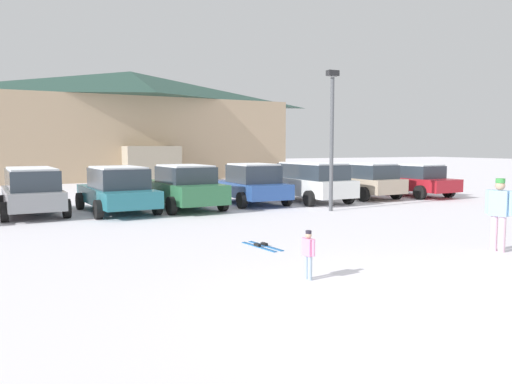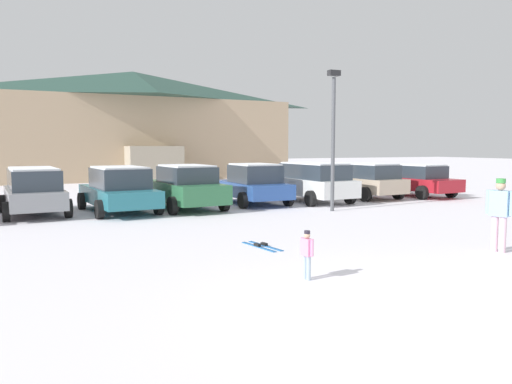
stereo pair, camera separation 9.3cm
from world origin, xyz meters
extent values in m
plane|color=white|center=(0.00, 0.00, 0.00)|extent=(160.00, 160.00, 0.00)
cube|color=tan|center=(2.46, 33.27, 2.90)|extent=(22.02, 10.25, 5.79)
pyramid|color=#25443A|center=(2.46, 33.27, 6.92)|extent=(22.64, 10.87, 2.25)
cube|color=tan|center=(2.63, 27.58, 1.20)|extent=(3.65, 1.91, 2.40)
cube|color=gray|center=(-4.99, 13.28, 0.62)|extent=(2.02, 4.27, 0.61)
cube|color=#2D3842|center=(-4.99, 13.20, 1.26)|extent=(1.74, 3.26, 0.67)
cube|color=white|center=(-4.99, 13.20, 1.62)|extent=(1.62, 3.09, 0.06)
cylinder|color=black|center=(-6.02, 14.50, 0.32)|extent=(0.26, 0.65, 0.64)
cylinder|color=black|center=(-4.15, 14.63, 0.32)|extent=(0.26, 0.65, 0.64)
cylinder|color=black|center=(-5.83, 11.93, 0.32)|extent=(0.26, 0.65, 0.64)
cylinder|color=black|center=(-3.97, 12.06, 0.32)|extent=(0.26, 0.65, 0.64)
cube|color=teal|center=(-2.20, 12.87, 0.61)|extent=(2.30, 4.86, 0.58)
cube|color=#2D3842|center=(-2.17, 12.63, 1.25)|extent=(1.87, 2.59, 0.71)
cube|color=white|center=(-2.17, 12.63, 1.63)|extent=(1.75, 2.46, 0.06)
cylinder|color=black|center=(-3.34, 14.23, 0.32)|extent=(0.28, 0.66, 0.64)
cylinder|color=black|center=(-1.33, 14.41, 0.32)|extent=(0.28, 0.66, 0.64)
cylinder|color=black|center=(-3.06, 11.32, 0.32)|extent=(0.28, 0.66, 0.64)
cylinder|color=black|center=(-1.06, 11.51, 0.32)|extent=(0.28, 0.66, 0.64)
cube|color=#307047|center=(0.28, 12.77, 0.67)|extent=(2.21, 4.58, 0.70)
cube|color=#2D3842|center=(0.29, 12.54, 1.32)|extent=(1.81, 2.44, 0.61)
cube|color=white|center=(0.29, 12.54, 1.66)|extent=(1.69, 2.31, 0.06)
cylinder|color=black|center=(-0.83, 14.06, 0.32)|extent=(0.27, 0.66, 0.64)
cylinder|color=black|center=(1.16, 14.22, 0.32)|extent=(0.27, 0.66, 0.64)
cylinder|color=black|center=(-0.61, 11.31, 0.32)|extent=(0.27, 0.66, 0.64)
cylinder|color=black|center=(1.38, 11.47, 0.32)|extent=(0.27, 0.66, 0.64)
cube|color=#2A509D|center=(3.29, 13.12, 0.61)|extent=(1.87, 4.03, 0.59)
cube|color=#2D3842|center=(3.30, 12.92, 1.26)|extent=(1.63, 2.10, 0.71)
cube|color=white|center=(3.30, 12.92, 1.65)|extent=(1.52, 1.99, 0.06)
cylinder|color=black|center=(2.30, 14.36, 0.32)|extent=(0.22, 0.64, 0.64)
cylinder|color=black|center=(4.27, 14.37, 0.32)|extent=(0.22, 0.64, 0.64)
cylinder|color=black|center=(2.31, 11.87, 0.32)|extent=(0.22, 0.64, 0.64)
cylinder|color=black|center=(4.29, 11.88, 0.32)|extent=(0.22, 0.64, 0.64)
cube|color=white|center=(5.93, 12.72, 0.67)|extent=(1.93, 4.42, 0.69)
cube|color=#2D3842|center=(5.93, 12.63, 1.32)|extent=(1.68, 3.37, 0.62)
cube|color=white|center=(5.93, 12.63, 1.66)|extent=(1.57, 3.20, 0.06)
cylinder|color=black|center=(4.93, 14.04, 0.32)|extent=(0.24, 0.65, 0.64)
cylinder|color=black|center=(6.85, 14.10, 0.32)|extent=(0.24, 0.65, 0.64)
cylinder|color=black|center=(5.01, 11.34, 0.32)|extent=(0.24, 0.65, 0.64)
cylinder|color=black|center=(6.94, 11.40, 0.32)|extent=(0.24, 0.65, 0.64)
cube|color=#BCA88F|center=(8.93, 13.21, 0.64)|extent=(2.03, 4.31, 0.63)
cube|color=#2D3842|center=(8.94, 13.12, 1.25)|extent=(1.75, 3.29, 0.60)
cube|color=white|center=(8.94, 13.12, 1.59)|extent=(1.64, 3.12, 0.06)
cylinder|color=black|center=(7.90, 14.45, 0.32)|extent=(0.26, 0.65, 0.64)
cylinder|color=black|center=(9.80, 14.57, 0.32)|extent=(0.26, 0.65, 0.64)
cylinder|color=black|center=(8.06, 11.85, 0.32)|extent=(0.26, 0.65, 0.64)
cylinder|color=black|center=(9.96, 11.97, 0.32)|extent=(0.26, 0.65, 0.64)
cube|color=#AE1D28|center=(11.73, 12.90, 0.61)|extent=(2.01, 4.59, 0.57)
cube|color=#2D3842|center=(11.74, 12.68, 1.19)|extent=(1.67, 2.43, 0.58)
cube|color=white|center=(11.74, 12.68, 1.51)|extent=(1.56, 2.30, 0.06)
cylinder|color=black|center=(10.71, 14.23, 0.32)|extent=(0.26, 0.65, 0.64)
cylinder|color=black|center=(12.58, 14.35, 0.32)|extent=(0.26, 0.65, 0.64)
cylinder|color=black|center=(10.88, 11.45, 0.32)|extent=(0.26, 0.65, 0.64)
cylinder|color=black|center=(12.75, 11.57, 0.32)|extent=(0.26, 0.65, 0.64)
cylinder|color=silver|center=(4.47, 2.12, 0.41)|extent=(0.15, 0.15, 0.82)
cylinder|color=silver|center=(4.41, 2.29, 0.41)|extent=(0.15, 0.15, 0.82)
cube|color=#94BFE2|center=(4.44, 2.20, 1.11)|extent=(0.35, 0.46, 0.58)
cylinder|color=#94BFE2|center=(4.52, 1.96, 1.12)|extent=(0.11, 0.11, 0.55)
cylinder|color=#94BFE2|center=(4.36, 2.44, 1.12)|extent=(0.11, 0.11, 0.55)
sphere|color=tan|center=(4.44, 2.20, 1.50)|extent=(0.21, 0.21, 0.21)
cylinder|color=green|center=(4.44, 2.20, 1.62)|extent=(0.20, 0.20, 0.10)
cylinder|color=#9EB4C9|center=(-0.71, 2.02, 0.22)|extent=(0.08, 0.08, 0.44)
cylinder|color=#9EB4C9|center=(-0.70, 1.93, 0.22)|extent=(0.08, 0.08, 0.44)
cube|color=pink|center=(-0.71, 1.98, 0.59)|extent=(0.16, 0.23, 0.31)
cylinder|color=pink|center=(-0.73, 2.11, 0.60)|extent=(0.06, 0.06, 0.29)
cylinder|color=pink|center=(-0.68, 1.84, 0.60)|extent=(0.06, 0.06, 0.29)
sphere|color=tan|center=(-0.71, 1.98, 0.81)|extent=(0.11, 0.11, 0.11)
cylinder|color=#282431|center=(-0.71, 1.98, 0.87)|extent=(0.11, 0.11, 0.05)
cube|color=#2566AF|center=(-0.07, 4.98, 0.01)|extent=(0.29, 1.37, 0.02)
cube|color=black|center=(-0.08, 5.03, 0.05)|extent=(0.11, 0.21, 0.06)
cube|color=#2566AF|center=(-0.27, 4.95, 0.01)|extent=(0.29, 1.37, 0.02)
cube|color=black|center=(-0.28, 5.00, 0.05)|extent=(0.11, 0.21, 0.06)
cylinder|color=#515459|center=(5.04, 9.85, 2.44)|extent=(0.14, 0.14, 4.88)
cube|color=#232326|center=(5.04, 9.85, 5.03)|extent=(0.44, 0.24, 0.20)
camera|label=1|loc=(-5.30, -5.56, 2.39)|focal=35.00mm
camera|label=2|loc=(-5.21, -5.60, 2.39)|focal=35.00mm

